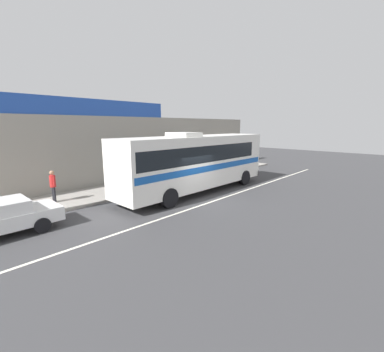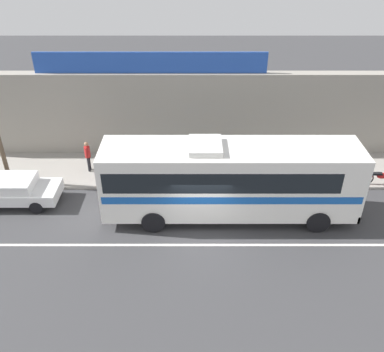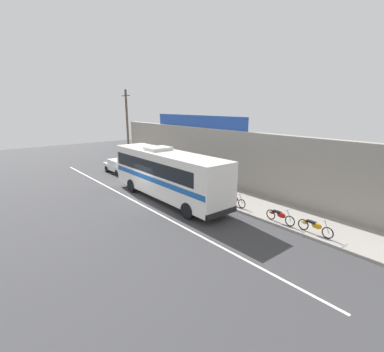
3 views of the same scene
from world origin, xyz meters
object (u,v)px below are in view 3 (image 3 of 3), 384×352
motorcycle_purple (280,216)px  pedestrian_far_left (195,173)px  motorcycle_orange (315,226)px  pedestrian_by_curb (158,163)px  intercity_bus (167,172)px  motorcycle_red (234,199)px  utility_pole (128,129)px  parked_car (119,166)px

motorcycle_purple → pedestrian_far_left: (-9.34, 1.45, 0.60)m
motorcycle_orange → pedestrian_far_left: pedestrian_far_left is taller
pedestrian_by_curb → intercity_bus: bearing=-27.7°
pedestrian_far_left → motorcycle_red: bearing=-13.2°
pedestrian_by_curb → pedestrian_far_left: (5.81, 0.12, 0.03)m
utility_pole → pedestrian_far_left: bearing=7.4°
parked_car → intercity_bus: bearing=-5.5°
pedestrian_by_curb → pedestrian_far_left: pedestrian_far_left is taller
pedestrian_far_left → intercity_bus: bearing=-70.9°
parked_car → pedestrian_far_left: pedestrian_far_left is taller
intercity_bus → motorcycle_red: intercity_bus is taller
parked_car → utility_pole: utility_pole is taller
motorcycle_red → motorcycle_purple: same height
parked_car → pedestrian_by_curb: pedestrian_by_curb is taller
intercity_bus → motorcycle_orange: size_ratio=5.76×
parked_car → motorcycle_red: bearing=6.2°
intercity_bus → pedestrian_by_curb: 8.13m
motorcycle_orange → pedestrian_by_curb: size_ratio=1.14×
motorcycle_orange → pedestrian_far_left: (-11.38, 1.31, 0.60)m
utility_pole → motorcycle_red: bearing=-0.3°
parked_car → motorcycle_purple: bearing=4.6°
utility_pole → motorcycle_red: utility_pole is taller
motorcycle_orange → motorcycle_red: bearing=-179.9°
parked_car → utility_pole: 4.11m
motorcycle_purple → pedestrian_far_left: 9.47m
utility_pole → motorcycle_purple: (19.06, -0.20, -3.83)m
motorcycle_red → motorcycle_orange: same height
intercity_bus → motorcycle_red: 5.23m
parked_car → motorcycle_purple: 18.20m
motorcycle_orange → intercity_bus: bearing=-165.7°
intercity_bus → pedestrian_far_left: size_ratio=6.43×
utility_pole → pedestrian_far_left: 10.32m
intercity_bus → motorcycle_red: bearing=30.5°
intercity_bus → pedestrian_by_curb: size_ratio=6.58×
intercity_bus → parked_car: 10.28m
utility_pole → motorcycle_orange: utility_pole is taller
parked_car → pedestrian_far_left: 9.28m
motorcycle_red → motorcycle_orange: size_ratio=1.00×
intercity_bus → motorcycle_purple: (8.00, 2.42, -1.50)m
pedestrian_by_curb → motorcycle_red: bearing=-6.0°
motorcycle_orange → motorcycle_purple: bearing=-176.1°
utility_pole → motorcycle_orange: (21.10, -0.06, -3.83)m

